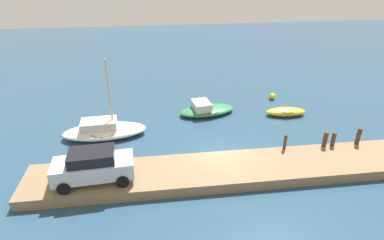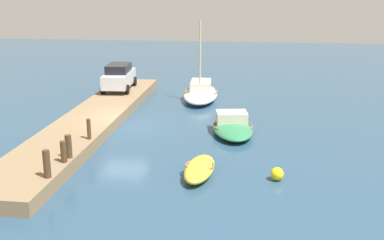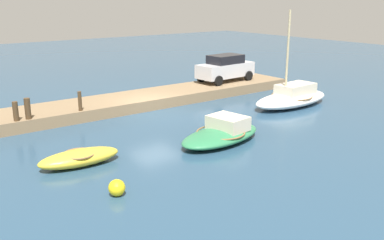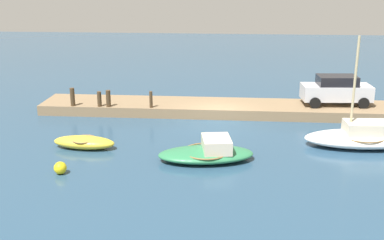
{
  "view_description": "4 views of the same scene",
  "coord_description": "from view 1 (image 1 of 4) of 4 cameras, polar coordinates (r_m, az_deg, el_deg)",
  "views": [
    {
      "loc": [
        -3.61,
        -15.71,
        10.91
      ],
      "look_at": [
        -1.13,
        3.55,
        0.8
      ],
      "focal_mm": 29.54,
      "sensor_mm": 36.0,
      "label": 1
    },
    {
      "loc": [
        24.41,
        6.95,
        7.52
      ],
      "look_at": [
        0.06,
        3.82,
        0.58
      ],
      "focal_mm": 44.81,
      "sensor_mm": 36.0,
      "label": 2
    },
    {
      "loc": [
        11.94,
        19.45,
        6.03
      ],
      "look_at": [
        0.76,
        4.47,
        0.7
      ],
      "focal_mm": 40.58,
      "sensor_mm": 36.0,
      "label": 3
    },
    {
      "loc": [
        -0.73,
        26.13,
        8.06
      ],
      "look_at": [
        1.3,
        2.39,
        0.78
      ],
      "focal_mm": 44.8,
      "sensor_mm": 36.0,
      "label": 4
    }
  ],
  "objects": [
    {
      "name": "mooring_post_west",
      "position": [
        19.61,
        16.47,
        -3.84
      ],
      "size": [
        0.18,
        0.18,
        0.97
      ],
      "primitive_type": "cylinder",
      "color": "#47331E",
      "rests_on": "dock_platform"
    },
    {
      "name": "rowboat_yellow",
      "position": [
        25.23,
        16.57,
        1.45
      ],
      "size": [
        3.1,
        1.37,
        0.6
      ],
      "rotation": [
        0.0,
        0.0,
        -0.08
      ],
      "color": "gold",
      "rests_on": "ground_plane"
    },
    {
      "name": "parked_car",
      "position": [
        16.87,
        -17.42,
        -7.88
      ],
      "size": [
        4.11,
        2.06,
        1.75
      ],
      "rotation": [
        0.0,
        0.0,
        0.07
      ],
      "color": "silver",
      "rests_on": "dock_platform"
    },
    {
      "name": "dock_platform",
      "position": [
        17.87,
        5.86,
        -9.11
      ],
      "size": [
        21.48,
        3.08,
        0.59
      ],
      "primitive_type": "cube",
      "color": "#846B4C",
      "rests_on": "ground_plane"
    },
    {
      "name": "sailboat_white",
      "position": [
        22.12,
        -15.63,
        -1.73
      ],
      "size": [
        5.65,
        2.56,
        5.36
      ],
      "rotation": [
        0.0,
        0.0,
        0.05
      ],
      "color": "white",
      "rests_on": "ground_plane"
    },
    {
      "name": "marker_buoy",
      "position": [
        27.88,
        14.29,
        4.19
      ],
      "size": [
        0.54,
        0.54,
        0.54
      ],
      "primitive_type": "sphere",
      "color": "yellow",
      "rests_on": "ground_plane"
    },
    {
      "name": "mooring_post_east",
      "position": [
        21.82,
        27.86,
        -2.6
      ],
      "size": [
        0.26,
        0.26,
        1.08
      ],
      "primitive_type": "cylinder",
      "color": "#47331E",
      "rests_on": "dock_platform"
    },
    {
      "name": "mooring_post_mid_west",
      "position": [
        20.72,
        22.92,
        -3.21
      ],
      "size": [
        0.27,
        0.27,
        0.98
      ],
      "primitive_type": "cylinder",
      "color": "#47331E",
      "rests_on": "dock_platform"
    },
    {
      "name": "ground_plane",
      "position": [
        19.46,
        4.66,
        -6.69
      ],
      "size": [
        84.0,
        84.0,
        0.0
      ],
      "primitive_type": "plane",
      "color": "navy"
    },
    {
      "name": "motorboat_green",
      "position": [
        24.42,
        2.54,
        1.94
      ],
      "size": [
        4.58,
        2.71,
        1.06
      ],
      "rotation": [
        0.0,
        0.0,
        0.16
      ],
      "color": "#2D7A4C",
      "rests_on": "ground_plane"
    },
    {
      "name": "mooring_post_mid_east",
      "position": [
        21.0,
        24.18,
        -3.18
      ],
      "size": [
        0.24,
        0.24,
        0.89
      ],
      "primitive_type": "cylinder",
      "color": "#47331E",
      "rests_on": "dock_platform"
    }
  ]
}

